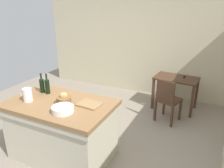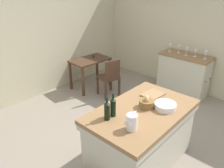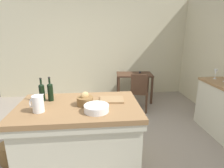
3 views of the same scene
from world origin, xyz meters
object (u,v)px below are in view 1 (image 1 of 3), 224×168
at_px(island_table, 62,128).
at_px(wooden_chair, 167,99).
at_px(wash_bowl, 63,109).
at_px(writing_desk, 176,83).
at_px(bread_basket, 64,100).
at_px(cutting_board, 90,104).
at_px(pitcher, 27,95).
at_px(wine_bottle_dark, 47,86).
at_px(wicker_hamper, 25,126).
at_px(wine_bottle_amber, 42,85).

bearing_deg(island_table, wooden_chair, 54.70).
bearing_deg(wash_bowl, writing_desk, 68.52).
xyz_separation_m(island_table, bread_basket, (0.09, -0.00, 0.48)).
bearing_deg(wash_bowl, bread_basket, 123.68).
bearing_deg(cutting_board, island_table, -164.95).
distance_m(island_table, pitcher, 0.69).
relative_size(writing_desk, bread_basket, 4.64).
height_order(pitcher, wine_bottle_dark, wine_bottle_dark).
height_order(wooden_chair, wicker_hamper, wooden_chair).
height_order(writing_desk, bread_basket, bread_basket).
relative_size(wine_bottle_amber, wicker_hamper, 1.07).
bearing_deg(island_table, bread_basket, -1.17).
height_order(pitcher, bread_basket, pitcher).
bearing_deg(wicker_hamper, wooden_chair, 34.66).
bearing_deg(bread_basket, wicker_hamper, 170.58).
xyz_separation_m(wash_bowl, wine_bottle_amber, (-0.71, 0.40, 0.09)).
bearing_deg(cutting_board, wine_bottle_amber, 175.19).
height_order(bread_basket, wicker_hamper, bread_basket).
xyz_separation_m(wooden_chair, wine_bottle_dark, (-1.58, -1.51, 0.54)).
height_order(cutting_board, wine_bottle_amber, wine_bottle_amber).
distance_m(wooden_chair, pitcher, 2.54).
distance_m(island_table, wooden_chair, 2.09).
bearing_deg(island_table, wash_bowl, -43.02).
bearing_deg(bread_basket, wooden_chair, 56.70).
relative_size(island_table, wooden_chair, 1.71).
relative_size(bread_basket, wine_bottle_amber, 0.64).
bearing_deg(bread_basket, wine_bottle_dark, 157.06).
relative_size(wine_bottle_dark, wine_bottle_amber, 1.03).
height_order(island_table, writing_desk, island_table).
bearing_deg(wooden_chair, wash_bowl, -117.16).
xyz_separation_m(writing_desk, cutting_board, (-0.81, -2.25, 0.30)).
bearing_deg(cutting_board, wine_bottle_dark, 174.63).
bearing_deg(pitcher, wicker_hamper, 149.43).
bearing_deg(wash_bowl, wooden_chair, 62.84).
distance_m(pitcher, wine_bottle_amber, 0.35).
relative_size(writing_desk, cutting_board, 3.00).
bearing_deg(wooden_chair, pitcher, -131.52).
relative_size(island_table, writing_desk, 1.63).
distance_m(wooden_chair, wash_bowl, 2.20).
bearing_deg(wash_bowl, wine_bottle_dark, 146.05).
bearing_deg(cutting_board, writing_desk, 70.31).
relative_size(writing_desk, pitcher, 3.97).
xyz_separation_m(bread_basket, cutting_board, (0.35, 0.12, -0.05)).
xyz_separation_m(bread_basket, wine_bottle_amber, (-0.57, 0.20, 0.07)).
distance_m(island_table, bread_basket, 0.48).
relative_size(island_table, cutting_board, 4.89).
height_order(writing_desk, wash_bowl, wash_bowl).
relative_size(wine_bottle_dark, wicker_hamper, 1.10).
relative_size(cutting_board, wine_bottle_amber, 1.00).
relative_size(wooden_chair, cutting_board, 2.85).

